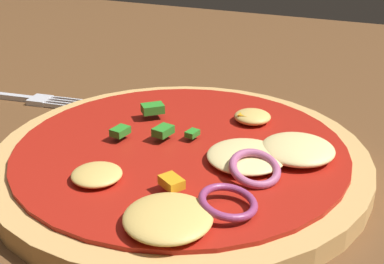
{
  "coord_description": "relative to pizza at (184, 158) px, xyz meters",
  "views": [
    {
      "loc": [
        0.1,
        -0.32,
        0.21
      ],
      "look_at": [
        -0.03,
        -0.01,
        0.05
      ],
      "focal_mm": 48.15,
      "sensor_mm": 36.0,
      "label": 1
    }
  ],
  "objects": [
    {
      "name": "fork",
      "position": [
        -0.21,
        0.06,
        -0.01
      ],
      "size": [
        0.17,
        0.03,
        0.01
      ],
      "color": "silver",
      "rests_on": "dining_table"
    },
    {
      "name": "dining_table",
      "position": [
        0.03,
        0.03,
        -0.03
      ],
      "size": [
        1.28,
        0.99,
        0.03
      ],
      "color": "brown",
      "rests_on": "ground"
    },
    {
      "name": "pizza",
      "position": [
        0.0,
        0.0,
        0.0
      ],
      "size": [
        0.26,
        0.26,
        0.03
      ],
      "color": "tan",
      "rests_on": "dining_table"
    }
  ]
}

